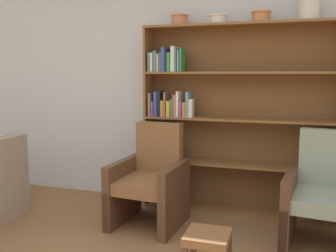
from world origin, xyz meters
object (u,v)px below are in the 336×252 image
object	(u,v)px
armchair_leather	(151,182)
footstool	(207,243)
bookshelf	(223,121)
bowl_slate	(218,19)
bowl_brass	(180,19)
vase_tall	(309,7)
bowl_olive	(261,16)
armchair_cushioned	(324,198)

from	to	relation	value
armchair_leather	footstool	world-z (taller)	armchair_leather
bookshelf	bowl_slate	bearing A→B (deg)	-158.82
bowl_brass	armchair_leather	distance (m)	1.74
bookshelf	armchair_leather	bearing A→B (deg)	-135.53
bowl_brass	vase_tall	bearing A→B (deg)	0.00
bowl_brass	bowl_olive	distance (m)	0.84
bookshelf	vase_tall	world-z (taller)	vase_tall
bookshelf	bowl_olive	distance (m)	1.13
bowl_olive	armchair_cushioned	bearing A→B (deg)	-42.48
bowl_slate	footstool	distance (m)	2.29
bowl_olive	armchair_leather	distance (m)	1.99
bookshelf	bowl_olive	size ratio (longest dim) A/B	10.23
vase_tall	bowl_brass	bearing A→B (deg)	180.00
bowl_brass	armchair_cushioned	world-z (taller)	bowl_brass
bookshelf	vase_tall	size ratio (longest dim) A/B	7.02
bookshelf	vase_tall	xyz separation A→B (m)	(0.82, -0.02, 1.14)
bowl_slate	armchair_leather	xyz separation A→B (m)	(-0.55, -0.57, -1.63)
bowl_brass	vase_tall	distance (m)	1.30
bowl_slate	bowl_olive	distance (m)	0.43
vase_tall	armchair_leather	size ratio (longest dim) A/B	0.30
bowl_olive	footstool	size ratio (longest dim) A/B	0.56
armchair_cushioned	footstool	size ratio (longest dim) A/B	2.73
footstool	vase_tall	bearing A→B (deg)	65.33
bowl_olive	footstool	xyz separation A→B (m)	(-0.22, -1.46, -1.77)
bowl_brass	bowl_slate	bearing A→B (deg)	0.00
bookshelf	footstool	bearing A→B (deg)	-84.32
bowl_brass	bowl_olive	world-z (taller)	bowl_brass
footstool	bookshelf	bearing A→B (deg)	95.68
bowl_olive	armchair_cushioned	size ratio (longest dim) A/B	0.20
bowl_brass	bowl_slate	world-z (taller)	bowl_brass
bowl_slate	armchair_cushioned	distance (m)	2.02
armchair_cushioned	bowl_brass	bearing A→B (deg)	-14.09
bookshelf	bowl_slate	xyz separation A→B (m)	(-0.06, -0.02, 1.06)
bowl_brass	armchair_leather	size ratio (longest dim) A/B	0.20
bowl_slate	vase_tall	bearing A→B (deg)	0.00
bookshelf	footstool	size ratio (longest dim) A/B	5.70
armchair_leather	footstool	bearing A→B (deg)	134.59
vase_tall	armchair_leather	world-z (taller)	vase_tall
bowl_slate	armchair_leather	size ratio (longest dim) A/B	0.19
bookshelf	armchair_leather	world-z (taller)	bookshelf
footstool	bowl_olive	bearing A→B (deg)	81.41
armchair_cushioned	armchair_leather	bearing A→B (deg)	7.15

